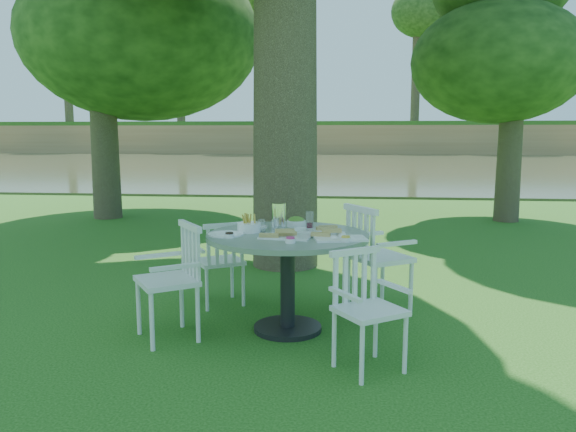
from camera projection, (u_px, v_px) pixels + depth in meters
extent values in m
plane|color=#14440E|center=(286.00, 310.00, 5.16)|extent=(140.00, 140.00, 0.00)
cylinder|color=black|center=(288.00, 328.00, 4.64)|extent=(0.56, 0.56, 0.04)
cylinder|color=black|center=(288.00, 283.00, 4.58)|extent=(0.12, 0.12, 0.73)
cylinder|color=slate|center=(288.00, 236.00, 4.53)|extent=(1.31, 1.31, 0.04)
cylinder|color=white|center=(411.00, 289.00, 4.99)|extent=(0.04, 0.04, 0.48)
cylinder|color=white|center=(382.00, 278.00, 5.37)|extent=(0.04, 0.04, 0.48)
cylinder|color=white|center=(375.00, 294.00, 4.82)|extent=(0.04, 0.04, 0.48)
cylinder|color=white|center=(348.00, 283.00, 5.20)|extent=(0.04, 0.04, 0.48)
cube|color=white|center=(380.00, 257.00, 5.06)|extent=(0.64, 0.66, 0.04)
cube|color=white|center=(360.00, 235.00, 4.93)|extent=(0.30, 0.44, 0.49)
cylinder|color=white|center=(232.00, 278.00, 5.54)|extent=(0.03, 0.03, 0.40)
cylinder|color=white|center=(197.00, 282.00, 5.40)|extent=(0.03, 0.03, 0.40)
cylinder|color=white|center=(243.00, 286.00, 5.26)|extent=(0.03, 0.03, 0.40)
cylinder|color=white|center=(207.00, 290.00, 5.11)|extent=(0.03, 0.03, 0.40)
cube|color=white|center=(220.00, 261.00, 5.30)|extent=(0.54, 0.53, 0.04)
cube|color=white|center=(225.00, 246.00, 5.11)|extent=(0.37, 0.24, 0.41)
cylinder|color=white|center=(139.00, 307.00, 4.52)|extent=(0.04, 0.04, 0.45)
cylinder|color=white|center=(152.00, 322.00, 4.17)|extent=(0.04, 0.04, 0.45)
cylinder|color=white|center=(182.00, 301.00, 4.69)|extent=(0.04, 0.04, 0.45)
cylinder|color=white|center=(198.00, 314.00, 4.34)|extent=(0.04, 0.04, 0.45)
cube|color=white|center=(167.00, 281.00, 4.39)|extent=(0.61, 0.62, 0.04)
cube|color=white|center=(190.00, 252.00, 4.46)|extent=(0.29, 0.40, 0.46)
cylinder|color=white|center=(362.00, 355.00, 3.61)|extent=(0.03, 0.03, 0.40)
cylinder|color=white|center=(405.00, 345.00, 3.78)|extent=(0.03, 0.03, 0.40)
cylinder|color=white|center=(334.00, 339.00, 3.89)|extent=(0.03, 0.03, 0.40)
cylinder|color=white|center=(376.00, 330.00, 4.06)|extent=(0.03, 0.03, 0.40)
cube|color=white|center=(370.00, 311.00, 3.80)|extent=(0.55, 0.55, 0.04)
cube|color=white|center=(355.00, 278.00, 3.93)|extent=(0.36, 0.27, 0.41)
cube|color=white|center=(286.00, 237.00, 4.36)|extent=(0.42, 0.29, 0.01)
cube|color=white|center=(340.00, 239.00, 4.28)|extent=(0.43, 0.31, 0.02)
cube|color=white|center=(316.00, 231.00, 4.62)|extent=(0.41, 0.26, 0.02)
cylinder|color=white|center=(226.00, 234.00, 4.47)|extent=(0.29, 0.29, 0.01)
cylinder|color=white|center=(255.00, 227.00, 4.82)|extent=(0.22, 0.22, 0.01)
cylinder|color=white|center=(249.00, 227.00, 4.61)|extent=(0.20, 0.20, 0.08)
cylinder|color=white|center=(296.00, 223.00, 4.87)|extent=(0.16, 0.16, 0.05)
cylinder|color=silver|center=(279.00, 217.00, 4.69)|extent=(0.11, 0.11, 0.23)
cylinder|color=white|center=(310.00, 222.00, 4.57)|extent=(0.06, 0.06, 0.17)
cylinder|color=white|center=(275.00, 227.00, 4.55)|extent=(0.06, 0.06, 0.11)
cylinder|color=white|center=(261.00, 226.00, 4.59)|extent=(0.06, 0.06, 0.11)
cylinder|color=white|center=(290.00, 241.00, 4.15)|extent=(0.08, 0.08, 0.03)
cylinder|color=white|center=(346.00, 240.00, 4.19)|extent=(0.08, 0.08, 0.03)
cylinder|color=white|center=(341.00, 235.00, 4.37)|extent=(0.07, 0.07, 0.03)
cylinder|color=white|center=(229.00, 236.00, 4.35)|extent=(0.07, 0.07, 0.03)
ellipsoid|color=#173410|center=(100.00, 33.00, 10.33)|extent=(3.67, 3.67, 2.57)
ellipsoid|color=#173410|center=(515.00, 62.00, 10.01)|extent=(3.07, 3.07, 2.15)
cube|color=#373C23|center=(337.00, 166.00, 27.78)|extent=(100.00, 28.00, 0.12)
cube|color=#997447|center=(341.00, 140.00, 42.87)|extent=(100.00, 3.00, 2.20)
cube|color=#14440E|center=(342.00, 125.00, 50.06)|extent=(100.00, 18.00, 0.30)
cylinder|color=black|center=(74.00, 46.00, 46.02)|extent=(0.70, 0.70, 13.00)
ellipsoid|color=#173410|center=(71.00, 5.00, 45.54)|extent=(5.60, 5.60, 4.48)
cylinder|color=black|center=(180.00, 44.00, 45.08)|extent=(0.70, 0.70, 13.00)
ellipsoid|color=#173410|center=(179.00, 2.00, 44.60)|extent=(5.60, 5.60, 4.48)
cylinder|color=black|center=(292.00, 42.00, 44.14)|extent=(0.70, 0.70, 13.00)
cylinder|color=black|center=(408.00, 40.00, 43.20)|extent=(0.70, 0.70, 13.00)
cylinder|color=black|center=(529.00, 38.00, 42.26)|extent=(0.70, 0.70, 13.00)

